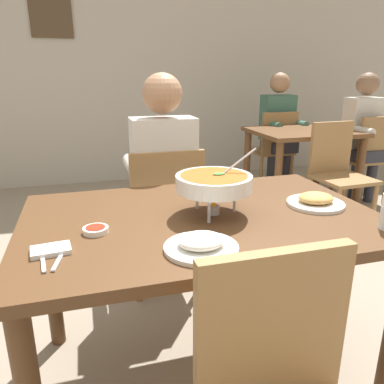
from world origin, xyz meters
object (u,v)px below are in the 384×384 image
at_px(chair_bg_middle, 368,154).
at_px(patron_bg_left, 279,125).
at_px(curry_bowl, 214,183).
at_px(sauce_dish, 96,230).
at_px(rice_plate, 201,244).
at_px(chair_bg_left, 274,146).
at_px(diner_main, 163,173).
at_px(chair_bg_right, 337,168).
at_px(chair_diner_main, 165,212).
at_px(dining_table_main, 202,239).
at_px(appetizer_plate, 316,201).
at_px(dining_table_far, 303,144).
at_px(patron_bg_middle, 364,130).

xyz_separation_m(chair_bg_middle, patron_bg_left, (-0.67, 0.70, 0.24)).
relative_size(curry_bowl, chair_bg_middle, 0.37).
bearing_deg(chair_bg_middle, sauce_dish, -145.92).
relative_size(rice_plate, chair_bg_left, 0.27).
relative_size(diner_main, sauce_dish, 14.56).
bearing_deg(chair_bg_left, chair_bg_right, -87.56).
relative_size(chair_diner_main, chair_bg_right, 1.00).
distance_m(dining_table_main, diner_main, 0.78).
distance_m(diner_main, chair_bg_middle, 2.59).
distance_m(dining_table_main, curry_bowl, 0.24).
xyz_separation_m(appetizer_plate, chair_bg_right, (1.19, 1.43, -0.28)).
xyz_separation_m(sauce_dish, dining_table_far, (2.08, 2.01, -0.15)).
height_order(chair_diner_main, patron_bg_middle, patron_bg_middle).
bearing_deg(sauce_dish, dining_table_main, 8.51).
bearing_deg(dining_table_far, chair_diner_main, -144.11).
bearing_deg(dining_table_main, curry_bowl, -4.23).
relative_size(rice_plate, sauce_dish, 2.67).
bearing_deg(rice_plate, diner_main, 84.79).
relative_size(dining_table_far, chair_bg_middle, 1.11).
height_order(curry_bowl, appetizer_plate, curry_bowl).
bearing_deg(chair_diner_main, chair_bg_left, 46.70).
distance_m(rice_plate, chair_bg_right, 2.47).
bearing_deg(rice_plate, dining_table_far, 51.80).
distance_m(chair_bg_left, chair_bg_right, 1.08).
distance_m(dining_table_main, appetizer_plate, 0.51).
bearing_deg(chair_bg_right, curry_bowl, -139.36).
bearing_deg(sauce_dish, chair_bg_right, 34.91).
distance_m(diner_main, appetizer_plate, 0.94).
bearing_deg(dining_table_main, chair_diner_main, 90.00).
xyz_separation_m(dining_table_main, chair_diner_main, (-0.00, 0.74, -0.15)).
xyz_separation_m(dining_table_main, appetizer_plate, (0.50, -0.02, 0.12)).
relative_size(chair_bg_left, chair_bg_right, 1.00).
height_order(curry_bowl, patron_bg_middle, patron_bg_middle).
distance_m(chair_bg_left, patron_bg_left, 0.25).
height_order(chair_diner_main, appetizer_plate, chair_diner_main).
distance_m(curry_bowl, chair_bg_middle, 2.97).
bearing_deg(chair_bg_right, patron_bg_left, 89.17).
bearing_deg(curry_bowl, chair_bg_middle, 38.16).
relative_size(chair_bg_left, chair_bg_middle, 1.00).
bearing_deg(dining_table_far, chair_bg_right, -88.55).
relative_size(sauce_dish, dining_table_far, 0.09).
height_order(curry_bowl, chair_bg_left, curry_bowl).
xyz_separation_m(dining_table_far, patron_bg_left, (0.03, 0.56, 0.12)).
relative_size(chair_bg_middle, chair_bg_right, 1.00).
distance_m(rice_plate, sauce_dish, 0.39).
distance_m(rice_plate, chair_bg_left, 3.28).
bearing_deg(sauce_dish, patron_bg_left, 50.62).
xyz_separation_m(chair_diner_main, diner_main, (0.00, 0.03, 0.24)).
bearing_deg(sauce_dish, patron_bg_middle, 35.32).
bearing_deg(appetizer_plate, chair_diner_main, 122.99).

